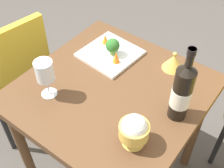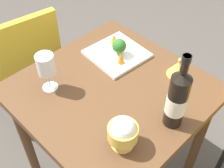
% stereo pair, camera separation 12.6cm
% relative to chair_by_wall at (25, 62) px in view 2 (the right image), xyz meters
% --- Properties ---
extents(dining_table, '(0.77, 0.77, 0.74)m').
position_rel_chair_by_wall_xyz_m(dining_table, '(-0.66, -0.07, 0.10)').
color(dining_table, brown).
rests_on(dining_table, ground_plane).
extents(chair_by_wall, '(0.46, 0.46, 0.85)m').
position_rel_chair_by_wall_xyz_m(chair_by_wall, '(0.00, 0.00, 0.00)').
color(chair_by_wall, gold).
rests_on(chair_by_wall, ground_plane).
extents(wine_bottle, '(0.08, 0.08, 0.34)m').
position_rel_chair_by_wall_xyz_m(wine_bottle, '(-0.95, -0.11, 0.34)').
color(wine_bottle, black).
rests_on(wine_bottle, dining_table).
extents(wine_glass, '(0.08, 0.08, 0.18)m').
position_rel_chair_by_wall_xyz_m(wine_glass, '(-0.46, 0.12, 0.34)').
color(wine_glass, white).
rests_on(wine_glass, dining_table).
extents(rice_bowl, '(0.11, 0.11, 0.14)m').
position_rel_chair_by_wall_xyz_m(rice_bowl, '(-0.88, 0.10, 0.28)').
color(rice_bowl, gold).
rests_on(rice_bowl, dining_table).
extents(rice_bowl_lid, '(0.10, 0.10, 0.09)m').
position_rel_chair_by_wall_xyz_m(rice_bowl_lid, '(-0.80, -0.35, 0.24)').
color(rice_bowl_lid, gold).
rests_on(rice_bowl_lid, dining_table).
extents(serving_plate, '(0.27, 0.27, 0.02)m').
position_rel_chair_by_wall_xyz_m(serving_plate, '(-0.51, -0.25, 0.21)').
color(serving_plate, white).
rests_on(serving_plate, dining_table).
extents(broccoli_floret, '(0.07, 0.07, 0.09)m').
position_rel_chair_by_wall_xyz_m(broccoli_floret, '(-0.53, -0.24, 0.27)').
color(broccoli_floret, '#729E4C').
rests_on(broccoli_floret, serving_plate).
extents(carrot_garnish_left, '(0.03, 0.03, 0.06)m').
position_rel_chair_by_wall_xyz_m(carrot_garnish_left, '(-0.58, -0.21, 0.25)').
color(carrot_garnish_left, orange).
rests_on(carrot_garnish_left, serving_plate).
extents(carrot_garnish_right, '(0.03, 0.03, 0.05)m').
position_rel_chair_by_wall_xyz_m(carrot_garnish_right, '(-0.45, -0.29, 0.25)').
color(carrot_garnish_right, orange).
rests_on(carrot_garnish_right, serving_plate).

